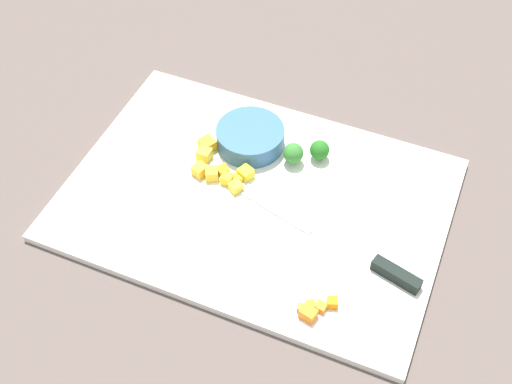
% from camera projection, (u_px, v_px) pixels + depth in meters
% --- Properties ---
extents(ground_plane, '(4.00, 4.00, 0.00)m').
position_uv_depth(ground_plane, '(256.00, 202.00, 0.94)').
color(ground_plane, '#574C46').
extents(cutting_board, '(0.53, 0.37, 0.01)m').
position_uv_depth(cutting_board, '(256.00, 199.00, 0.93)').
color(cutting_board, white).
rests_on(cutting_board, ground_plane).
extents(prep_bowl, '(0.10, 0.10, 0.03)m').
position_uv_depth(prep_bowl, '(250.00, 137.00, 0.98)').
color(prep_bowl, '#325F8C').
rests_on(prep_bowl, cutting_board).
extents(chef_knife, '(0.35, 0.11, 0.02)m').
position_uv_depth(chef_knife, '(335.00, 240.00, 0.88)').
color(chef_knife, silver).
rests_on(chef_knife, cutting_board).
extents(carrot_dice_0, '(0.02, 0.01, 0.01)m').
position_uv_depth(carrot_dice_0, '(321.00, 307.00, 0.81)').
color(carrot_dice_0, orange).
rests_on(carrot_dice_0, cutting_board).
extents(carrot_dice_1, '(0.02, 0.02, 0.02)m').
position_uv_depth(carrot_dice_1, '(308.00, 314.00, 0.80)').
color(carrot_dice_1, orange).
rests_on(carrot_dice_1, cutting_board).
extents(carrot_dice_2, '(0.01, 0.01, 0.01)m').
position_uv_depth(carrot_dice_2, '(301.00, 308.00, 0.81)').
color(carrot_dice_2, orange).
rests_on(carrot_dice_2, cutting_board).
extents(carrot_dice_3, '(0.02, 0.02, 0.01)m').
position_uv_depth(carrot_dice_3, '(311.00, 305.00, 0.81)').
color(carrot_dice_3, orange).
rests_on(carrot_dice_3, cutting_board).
extents(carrot_dice_4, '(0.02, 0.02, 0.01)m').
position_uv_depth(carrot_dice_4, '(332.00, 303.00, 0.81)').
color(carrot_dice_4, orange).
rests_on(carrot_dice_4, cutting_board).
extents(pepper_dice_0, '(0.02, 0.02, 0.02)m').
position_uv_depth(pepper_dice_0, '(204.00, 155.00, 0.97)').
color(pepper_dice_0, yellow).
rests_on(pepper_dice_0, cutting_board).
extents(pepper_dice_1, '(0.02, 0.02, 0.01)m').
position_uv_depth(pepper_dice_1, '(236.00, 186.00, 0.93)').
color(pepper_dice_1, yellow).
rests_on(pepper_dice_1, cutting_board).
extents(pepper_dice_2, '(0.02, 0.02, 0.02)m').
position_uv_depth(pepper_dice_2, '(212.00, 174.00, 0.95)').
color(pepper_dice_2, yellow).
rests_on(pepper_dice_2, cutting_board).
extents(pepper_dice_3, '(0.02, 0.02, 0.01)m').
position_uv_depth(pepper_dice_3, '(236.00, 179.00, 0.94)').
color(pepper_dice_3, yellow).
rests_on(pepper_dice_3, cutting_board).
extents(pepper_dice_4, '(0.02, 0.02, 0.02)m').
position_uv_depth(pepper_dice_4, '(246.00, 174.00, 0.95)').
color(pepper_dice_4, yellow).
rests_on(pepper_dice_4, cutting_board).
extents(pepper_dice_5, '(0.03, 0.03, 0.02)m').
position_uv_depth(pepper_dice_5, '(207.00, 145.00, 0.98)').
color(pepper_dice_5, yellow).
rests_on(pepper_dice_5, cutting_board).
extents(pepper_dice_6, '(0.02, 0.02, 0.02)m').
position_uv_depth(pepper_dice_6, '(227.00, 179.00, 0.94)').
color(pepper_dice_6, yellow).
rests_on(pepper_dice_6, cutting_board).
extents(pepper_dice_7, '(0.02, 0.02, 0.01)m').
position_uv_depth(pepper_dice_7, '(223.00, 171.00, 0.95)').
color(pepper_dice_7, yellow).
rests_on(pepper_dice_7, cutting_board).
extents(pepper_dice_8, '(0.02, 0.02, 0.02)m').
position_uv_depth(pepper_dice_8, '(200.00, 170.00, 0.95)').
color(pepper_dice_8, yellow).
rests_on(pepper_dice_8, cutting_board).
extents(broccoli_floret_0, '(0.03, 0.03, 0.03)m').
position_uv_depth(broccoli_floret_0, '(320.00, 150.00, 0.96)').
color(broccoli_floret_0, '#82B765').
rests_on(broccoli_floret_0, cutting_board).
extents(broccoli_floret_1, '(0.03, 0.03, 0.03)m').
position_uv_depth(broccoli_floret_1, '(293.00, 153.00, 0.96)').
color(broccoli_floret_1, '#8AB467').
rests_on(broccoli_floret_1, cutting_board).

